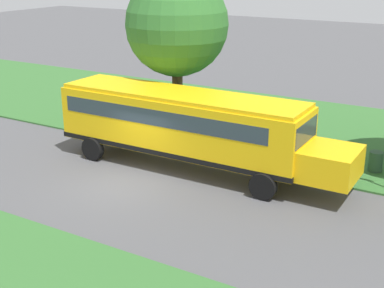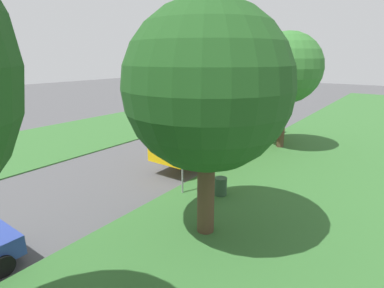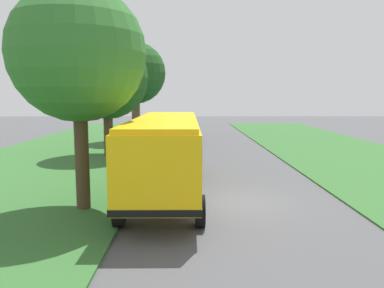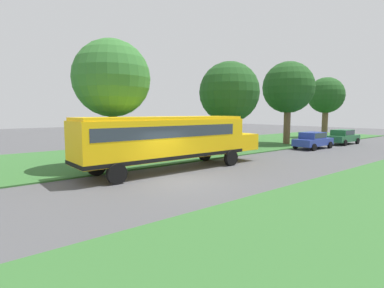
% 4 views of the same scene
% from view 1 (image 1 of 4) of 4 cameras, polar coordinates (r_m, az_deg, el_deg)
% --- Properties ---
extents(ground_plane, '(120.00, 120.00, 0.00)m').
position_cam_1_polar(ground_plane, '(20.75, -7.55, -4.28)').
color(ground_plane, '#4C4C4F').
extents(grass_verge, '(12.00, 80.00, 0.08)m').
position_cam_1_polar(grass_verge, '(28.77, 4.68, 2.63)').
color(grass_verge, '#33662D').
rests_on(grass_verge, ground).
extents(school_bus, '(2.84, 12.42, 3.16)m').
position_cam_1_polar(school_bus, '(21.52, -0.54, 2.22)').
color(school_bus, yellow).
rests_on(school_bus, ground).
extents(oak_tree_beside_bus, '(4.62, 4.62, 7.74)m').
position_cam_1_polar(oak_tree_beside_bus, '(24.20, -1.56, 12.59)').
color(oak_tree_beside_bus, '#4C3826').
rests_on(oak_tree_beside_bus, ground).
extents(trash_bin, '(0.56, 0.56, 0.90)m').
position_cam_1_polar(trash_bin, '(22.73, 18.99, -1.86)').
color(trash_bin, '#2D4C33').
rests_on(trash_bin, ground).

